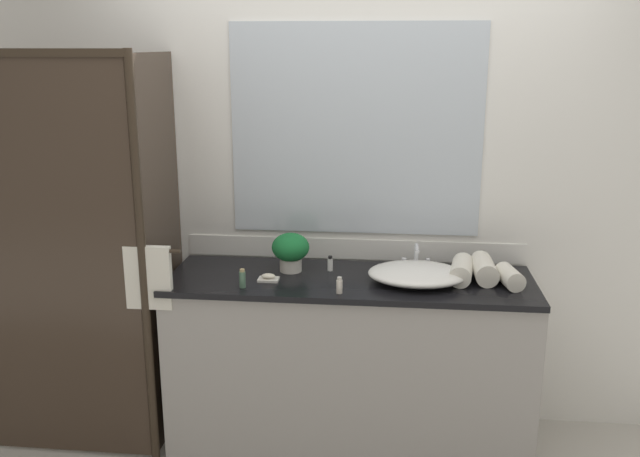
{
  "coord_description": "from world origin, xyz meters",
  "views": [
    {
      "loc": [
        0.19,
        -3.2,
        2.01
      ],
      "look_at": [
        -0.15,
        0.0,
        1.15
      ],
      "focal_mm": 38.53,
      "sensor_mm": 36.0,
      "label": 1
    }
  ],
  "objects_px": {
    "potted_plant": "(291,250)",
    "amenity_bottle_conditioner": "(242,279)",
    "faucet": "(416,261)",
    "rolled_towel_middle": "(484,269)",
    "rolled_towel_near_edge": "(510,277)",
    "sink_basin": "(417,274)",
    "soap_dish": "(268,278)",
    "amenity_bottle_body_wash": "(330,264)",
    "rolled_towel_far_edge": "(461,270)",
    "amenity_bottle_shampoo": "(339,286)"
  },
  "relations": [
    {
      "from": "sink_basin",
      "to": "rolled_towel_middle",
      "type": "xyz_separation_m",
      "value": [
        0.33,
        0.07,
        0.01
      ]
    },
    {
      "from": "amenity_bottle_shampoo",
      "to": "amenity_bottle_body_wash",
      "type": "distance_m",
      "value": 0.33
    },
    {
      "from": "potted_plant",
      "to": "rolled_towel_near_edge",
      "type": "bearing_deg",
      "value": -6.08
    },
    {
      "from": "sink_basin",
      "to": "rolled_towel_middle",
      "type": "distance_m",
      "value": 0.33
    },
    {
      "from": "amenity_bottle_body_wash",
      "to": "rolled_towel_near_edge",
      "type": "relative_size",
      "value": 0.42
    },
    {
      "from": "potted_plant",
      "to": "rolled_towel_far_edge",
      "type": "bearing_deg",
      "value": -3.63
    },
    {
      "from": "sink_basin",
      "to": "rolled_towel_near_edge",
      "type": "height_order",
      "value": "rolled_towel_near_edge"
    },
    {
      "from": "sink_basin",
      "to": "amenity_bottle_conditioner",
      "type": "distance_m",
      "value": 0.84
    },
    {
      "from": "amenity_bottle_body_wash",
      "to": "amenity_bottle_conditioner",
      "type": "bearing_deg",
      "value": -143.11
    },
    {
      "from": "potted_plant",
      "to": "rolled_towel_near_edge",
      "type": "xyz_separation_m",
      "value": [
        1.07,
        -0.11,
        -0.07
      ]
    },
    {
      "from": "soap_dish",
      "to": "amenity_bottle_body_wash",
      "type": "xyz_separation_m",
      "value": [
        0.29,
        0.19,
        0.02
      ]
    },
    {
      "from": "amenity_bottle_shampoo",
      "to": "amenity_bottle_conditioner",
      "type": "distance_m",
      "value": 0.46
    },
    {
      "from": "sink_basin",
      "to": "rolled_towel_far_edge",
      "type": "bearing_deg",
      "value": 12.35
    },
    {
      "from": "rolled_towel_middle",
      "to": "faucet",
      "type": "bearing_deg",
      "value": 160.49
    },
    {
      "from": "amenity_bottle_body_wash",
      "to": "amenity_bottle_shampoo",
      "type": "bearing_deg",
      "value": -77.24
    },
    {
      "from": "faucet",
      "to": "potted_plant",
      "type": "xyz_separation_m",
      "value": [
        -0.63,
        -0.08,
        0.07
      ]
    },
    {
      "from": "potted_plant",
      "to": "sink_basin",
      "type": "bearing_deg",
      "value": -9.07
    },
    {
      "from": "amenity_bottle_shampoo",
      "to": "rolled_towel_far_edge",
      "type": "height_order",
      "value": "rolled_towel_far_edge"
    },
    {
      "from": "rolled_towel_middle",
      "to": "rolled_towel_near_edge",
      "type": "bearing_deg",
      "value": -37.09
    },
    {
      "from": "rolled_towel_near_edge",
      "to": "sink_basin",
      "type": "bearing_deg",
      "value": 178.3
    },
    {
      "from": "faucet",
      "to": "rolled_towel_near_edge",
      "type": "xyz_separation_m",
      "value": [
        0.44,
        -0.2,
        -0.0
      ]
    },
    {
      "from": "faucet",
      "to": "amenity_bottle_body_wash",
      "type": "bearing_deg",
      "value": -172.5
    },
    {
      "from": "sink_basin",
      "to": "faucet",
      "type": "distance_m",
      "value": 0.19
    },
    {
      "from": "amenity_bottle_body_wash",
      "to": "rolled_towel_far_edge",
      "type": "distance_m",
      "value": 0.65
    },
    {
      "from": "sink_basin",
      "to": "potted_plant",
      "type": "xyz_separation_m",
      "value": [
        -0.63,
        0.1,
        0.07
      ]
    },
    {
      "from": "potted_plant",
      "to": "faucet",
      "type": "bearing_deg",
      "value": 7.63
    },
    {
      "from": "faucet",
      "to": "rolled_towel_far_edge",
      "type": "height_order",
      "value": "faucet"
    },
    {
      "from": "sink_basin",
      "to": "faucet",
      "type": "relative_size",
      "value": 2.79
    },
    {
      "from": "faucet",
      "to": "rolled_towel_middle",
      "type": "bearing_deg",
      "value": -19.51
    },
    {
      "from": "faucet",
      "to": "amenity_bottle_body_wash",
      "type": "xyz_separation_m",
      "value": [
        -0.43,
        -0.06,
        -0.01
      ]
    },
    {
      "from": "rolled_towel_far_edge",
      "to": "rolled_towel_middle",
      "type": "bearing_deg",
      "value": 11.85
    },
    {
      "from": "sink_basin",
      "to": "amenity_bottle_shampoo",
      "type": "bearing_deg",
      "value": -151.87
    },
    {
      "from": "amenity_bottle_shampoo",
      "to": "amenity_bottle_body_wash",
      "type": "bearing_deg",
      "value": 102.76
    },
    {
      "from": "rolled_towel_near_edge",
      "to": "rolled_towel_middle",
      "type": "relative_size",
      "value": 0.73
    },
    {
      "from": "amenity_bottle_shampoo",
      "to": "rolled_towel_middle",
      "type": "bearing_deg",
      "value": 20.98
    },
    {
      "from": "sink_basin",
      "to": "soap_dish",
      "type": "bearing_deg",
      "value": -175.48
    },
    {
      "from": "amenity_bottle_shampoo",
      "to": "rolled_towel_middle",
      "type": "relative_size",
      "value": 0.31
    },
    {
      "from": "amenity_bottle_conditioner",
      "to": "sink_basin",
      "type": "bearing_deg",
      "value": 11.27
    },
    {
      "from": "sink_basin",
      "to": "rolled_towel_near_edge",
      "type": "relative_size",
      "value": 2.54
    },
    {
      "from": "rolled_towel_near_edge",
      "to": "rolled_towel_far_edge",
      "type": "relative_size",
      "value": 0.74
    },
    {
      "from": "faucet",
      "to": "soap_dish",
      "type": "distance_m",
      "value": 0.76
    },
    {
      "from": "amenity_bottle_conditioner",
      "to": "amenity_bottle_body_wash",
      "type": "bearing_deg",
      "value": 36.89
    },
    {
      "from": "rolled_towel_far_edge",
      "to": "soap_dish",
      "type": "bearing_deg",
      "value": -173.65
    },
    {
      "from": "amenity_bottle_body_wash",
      "to": "rolled_towel_far_edge",
      "type": "height_order",
      "value": "rolled_towel_far_edge"
    },
    {
      "from": "soap_dish",
      "to": "potted_plant",
      "type": "bearing_deg",
      "value": 61.22
    },
    {
      "from": "potted_plant",
      "to": "amenity_bottle_conditioner",
      "type": "distance_m",
      "value": 0.33
    },
    {
      "from": "amenity_bottle_shampoo",
      "to": "rolled_towel_near_edge",
      "type": "relative_size",
      "value": 0.42
    },
    {
      "from": "amenity_bottle_shampoo",
      "to": "rolled_towel_far_edge",
      "type": "bearing_deg",
      "value": 22.62
    },
    {
      "from": "soap_dish",
      "to": "rolled_towel_far_edge",
      "type": "relative_size",
      "value": 0.4
    },
    {
      "from": "faucet",
      "to": "amenity_bottle_body_wash",
      "type": "relative_size",
      "value": 2.19
    }
  ]
}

